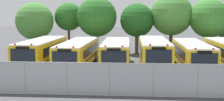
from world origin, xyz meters
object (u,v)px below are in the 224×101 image
object	(u,v)px
tree_0	(35,21)
tree_3	(137,21)
tree_5	(209,18)
traffic_cone	(26,85)
tree_2	(97,17)
tree_1	(70,17)
school_bus_1	(78,53)
school_bus_4	(192,54)
school_bus_0	(42,52)
tree_4	(171,14)
school_bus_3	(154,53)
school_bus_2	(116,53)

from	to	relation	value
tree_0	tree_3	size ratio (longest dim) A/B	1.02
tree_5	traffic_cone	distance (m)	24.19
tree_2	tree_1	bearing A→B (deg)	161.00
school_bus_1	tree_3	xyz separation A→B (m)	(5.54, 9.90, 2.72)
tree_2	tree_0	bearing A→B (deg)	-175.09
school_bus_1	tree_5	bearing A→B (deg)	-145.98
school_bus_4	tree_2	bearing A→B (deg)	-44.64
school_bus_0	tree_0	size ratio (longest dim) A/B	1.54
school_bus_1	tree_4	bearing A→B (deg)	-132.87
school_bus_0	tree_5	xyz separation A→B (m)	(17.32, 9.50, 3.01)
school_bus_0	tree_4	distance (m)	17.06
tree_0	tree_3	distance (m)	12.57
tree_2	tree_3	world-z (taller)	tree_2
school_bus_3	tree_3	xyz separation A→B (m)	(-1.51, 10.18, 2.60)
tree_1	tree_4	size ratio (longest dim) A/B	0.85
school_bus_4	tree_0	world-z (taller)	tree_0
school_bus_1	tree_0	size ratio (longest dim) A/B	1.70
tree_5	tree_1	bearing A→B (deg)	174.77
school_bus_1	tree_5	size ratio (longest dim) A/B	1.60
school_bus_1	school_bus_4	distance (m)	10.48
school_bus_3	tree_2	world-z (taller)	tree_2
tree_3	tree_5	xyz separation A→B (m)	(8.42, -0.72, 0.37)
school_bus_1	tree_5	xyz separation A→B (m)	(13.96, 9.18, 3.08)
tree_4	traffic_cone	distance (m)	22.50
school_bus_2	tree_0	world-z (taller)	tree_0
tree_4	tree_5	bearing A→B (deg)	-12.68
school_bus_4	tree_3	xyz separation A→B (m)	(-4.94, 10.01, 2.73)
school_bus_3	tree_1	world-z (taller)	tree_1
school_bus_1	tree_0	distance (m)	11.57
school_bus_1	tree_5	distance (m)	16.99
school_bus_1	tree_1	bearing A→B (deg)	-73.54
school_bus_1	traffic_cone	world-z (taller)	school_bus_1
tree_1	tree_5	size ratio (longest dim) A/B	0.94
tree_1	tree_2	xyz separation A→B (m)	(3.66, -1.26, 0.04)
school_bus_0	school_bus_1	xyz separation A→B (m)	(3.36, 0.32, -0.08)
tree_0	tree_3	xyz separation A→B (m)	(12.53, 1.08, 0.02)
tree_4	tree_0	bearing A→B (deg)	-175.44
tree_4	tree_5	world-z (taller)	tree_4
tree_3	tree_0	bearing A→B (deg)	-175.09
tree_5	traffic_cone	xyz separation A→B (m)	(-15.91, -17.72, -4.20)
school_bus_1	tree_2	xyz separation A→B (m)	(0.63, 9.47, 3.20)
tree_2	tree_5	bearing A→B (deg)	-1.27
school_bus_3	school_bus_4	size ratio (longest dim) A/B	0.97
traffic_cone	school_bus_4	bearing A→B (deg)	34.13
school_bus_0	school_bus_4	bearing A→B (deg)	-178.34
tree_1	tree_0	bearing A→B (deg)	-154.19
traffic_cone	tree_3	bearing A→B (deg)	67.89
tree_0	school_bus_2	bearing A→B (deg)	-40.00
school_bus_1	school_bus_4	xyz separation A→B (m)	(10.48, -0.12, -0.01)
tree_4	school_bus_4	bearing A→B (deg)	-85.38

